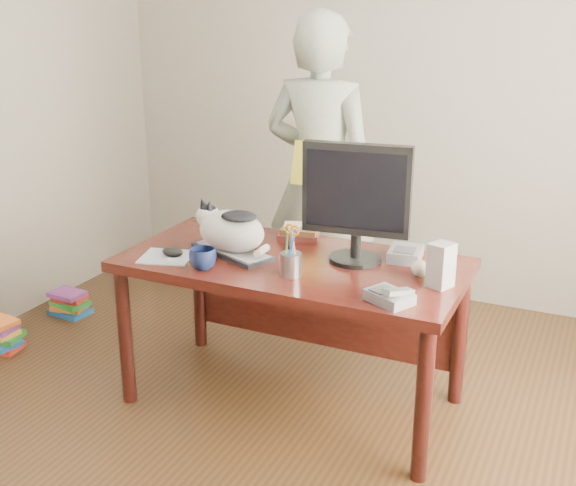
# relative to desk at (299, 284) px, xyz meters

# --- Properties ---
(room) EXTENTS (4.50, 4.50, 4.50)m
(room) POSITION_rel_desk_xyz_m (0.00, -0.68, 0.75)
(room) COLOR black
(room) RESTS_ON ground
(desk) EXTENTS (1.60, 0.80, 0.75)m
(desk) POSITION_rel_desk_xyz_m (0.00, 0.00, 0.00)
(desk) COLOR black
(desk) RESTS_ON ground
(keyboard) EXTENTS (0.47, 0.32, 0.03)m
(keyboard) POSITION_rel_desk_xyz_m (-0.30, -0.13, 0.16)
(keyboard) COLOR black
(keyboard) RESTS_ON desk
(cat) EXTENTS (0.42, 0.31, 0.24)m
(cat) POSITION_rel_desk_xyz_m (-0.31, -0.12, 0.27)
(cat) COLOR white
(cat) RESTS_ON keyboard
(monitor) EXTENTS (0.50, 0.27, 0.56)m
(monitor) POSITION_rel_desk_xyz_m (0.27, 0.02, 0.46)
(monitor) COLOR black
(monitor) RESTS_ON desk
(pen_cup) EXTENTS (0.12, 0.12, 0.24)m
(pen_cup) POSITION_rel_desk_xyz_m (0.08, -0.26, 0.21)
(pen_cup) COLOR gray
(pen_cup) RESTS_ON desk
(mousepad) EXTENTS (0.29, 0.27, 0.01)m
(mousepad) POSITION_rel_desk_xyz_m (-0.56, -0.30, 0.15)
(mousepad) COLOR silver
(mousepad) RESTS_ON desk
(mouse) EXTENTS (0.12, 0.10, 0.04)m
(mouse) POSITION_rel_desk_xyz_m (-0.54, -0.28, 0.17)
(mouse) COLOR black
(mouse) RESTS_ON mousepad
(coffee_mug) EXTENTS (0.17, 0.17, 0.10)m
(coffee_mug) POSITION_rel_desk_xyz_m (-0.32, -0.36, 0.20)
(coffee_mug) COLOR black
(coffee_mug) RESTS_ON desk
(phone) EXTENTS (0.22, 0.20, 0.08)m
(phone) POSITION_rel_desk_xyz_m (0.56, -0.36, 0.17)
(phone) COLOR slate
(phone) RESTS_ON desk
(speaker) EXTENTS (0.12, 0.12, 0.19)m
(speaker) POSITION_rel_desk_xyz_m (0.70, -0.11, 0.24)
(speaker) COLOR #9B9B9E
(speaker) RESTS_ON desk
(baseball) EXTENTS (0.07, 0.07, 0.07)m
(baseball) POSITION_rel_desk_xyz_m (0.59, -0.03, 0.18)
(baseball) COLOR #EEE8CE
(baseball) RESTS_ON desk
(book_stack) EXTENTS (0.24, 0.20, 0.08)m
(book_stack) POSITION_rel_desk_xyz_m (-0.10, 0.23, 0.18)
(book_stack) COLOR #431612
(book_stack) RESTS_ON desk
(calculator) EXTENTS (0.17, 0.21, 0.06)m
(calculator) POSITION_rel_desk_xyz_m (0.48, 0.15, 0.18)
(calculator) COLOR slate
(calculator) RESTS_ON desk
(person) EXTENTS (0.69, 0.47, 1.87)m
(person) POSITION_rel_desk_xyz_m (-0.22, 0.78, 0.33)
(person) COLOR beige
(person) RESTS_ON ground
(held_book) EXTENTS (0.18, 0.11, 0.25)m
(held_book) POSITION_rel_desk_xyz_m (-0.22, 0.61, 0.45)
(held_book) COLOR gold
(held_book) RESTS_ON person
(book_pile_a) EXTENTS (0.27, 0.22, 0.18)m
(book_pile_a) POSITION_rel_desk_xyz_m (-1.75, -0.28, -0.51)
(book_pile_a) COLOR #B52719
(book_pile_a) RESTS_ON ground
(book_pile_b) EXTENTS (0.26, 0.20, 0.15)m
(book_pile_b) POSITION_rel_desk_xyz_m (-1.72, 0.27, -0.53)
(book_pile_b) COLOR #1A599F
(book_pile_b) RESTS_ON ground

